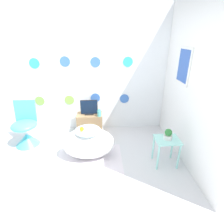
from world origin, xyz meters
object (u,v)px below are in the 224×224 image
Objects in this scene: tv at (89,108)px; vase at (99,113)px; potted_plant_left at (168,135)px; bathtub at (89,143)px; chair at (26,132)px.

tv is 0.25m from vase.
bathtub is at bearing 168.34° from potted_plant_left.
bathtub is 2.51× the size of tv.
potted_plant_left is (1.32, -1.14, -0.02)m from tv.
bathtub is at bearing -88.18° from tv.
chair is at bearing -161.38° from tv.
tv is at bearing 139.15° from potted_plant_left.
chair is (-1.25, 0.46, 0.00)m from bathtub.
tv is (1.22, 0.41, 0.30)m from chair.
tv reaches higher than vase.
chair is 5.57× the size of vase.
potted_plant_left reaches higher than bathtub.
bathtub is 0.82m from vase.
vase is (0.22, -0.11, -0.08)m from tv.
bathtub is at bearing -103.85° from vase.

